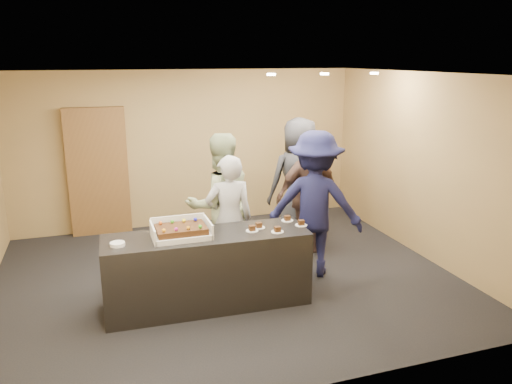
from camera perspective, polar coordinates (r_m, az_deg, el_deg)
room at (r=6.44m, az=-3.52°, el=1.22°), size 6.04×6.00×2.70m
serving_counter at (r=6.03m, az=-5.55°, el=-8.85°), size 2.42×0.79×0.90m
storage_cabinet at (r=8.65m, az=-17.60°, el=2.19°), size 0.97×0.15×2.12m
cake_box at (r=5.82m, az=-8.58°, el=-4.62°), size 0.66×0.46×0.19m
sheet_cake at (r=5.78m, az=-8.56°, el=-4.21°), size 0.56×0.39×0.11m
plate_stack at (r=5.69m, az=-15.56°, el=-5.76°), size 0.16×0.16×0.04m
slice_a at (r=5.94m, az=-0.45°, el=-4.26°), size 0.15×0.15×0.07m
slice_b at (r=6.04m, az=0.33°, el=-3.91°), size 0.15×0.15×0.07m
slice_c at (r=5.91m, az=2.46°, el=-4.38°), size 0.15×0.15×0.07m
slice_d at (r=6.31m, az=3.59°, el=-3.10°), size 0.15×0.15×0.07m
slice_e at (r=6.15m, az=5.18°, el=-3.61°), size 0.15×0.15×0.07m
person_server_grey at (r=6.51m, az=-3.07°, el=-3.16°), size 0.66×0.46×1.71m
person_sage_man at (r=6.74m, az=-4.13°, el=-1.47°), size 1.02×0.83×1.94m
person_navy_man at (r=6.74m, az=6.74°, el=-1.39°), size 1.48×1.27×1.98m
person_brown_extra at (r=7.47m, az=5.96°, el=-0.30°), size 1.14×0.63×1.83m
person_dark_suit at (r=7.90m, az=4.94°, el=1.25°), size 1.00×0.66×2.01m
ceiling_spotlights at (r=7.28m, az=7.84°, el=13.24°), size 1.72×0.12×0.03m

